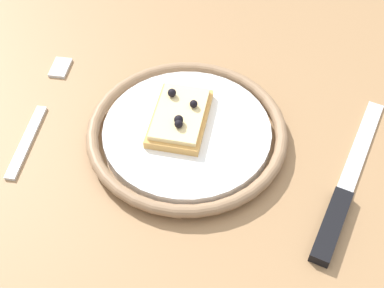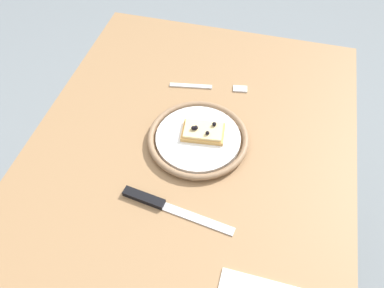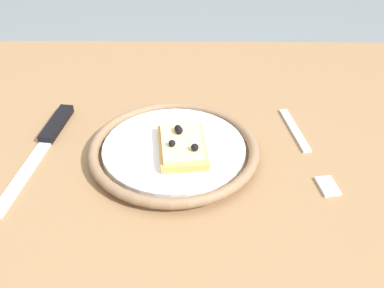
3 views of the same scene
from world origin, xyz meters
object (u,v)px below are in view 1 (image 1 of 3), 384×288
Objects in this scene: dining_table at (218,201)px; knife at (340,202)px; plate at (187,132)px; pizza_slice_near at (180,117)px; fork at (40,111)px.

knife is (0.14, -0.02, 0.10)m from dining_table.
plate is at bearing 163.77° from dining_table.
dining_table is at bearing -16.23° from plate.
plate is 0.96× the size of knife.
pizza_slice_near reaches higher than fork.
pizza_slice_near is at bearing 142.74° from plate.
pizza_slice_near is (-0.01, 0.01, 0.01)m from plate.
fork is (-0.18, -0.02, -0.01)m from plate.
pizza_slice_near reaches higher than plate.
plate is at bearing 168.31° from knife.
plate is (-0.05, 0.01, 0.10)m from dining_table.
dining_table is 0.13m from pizza_slice_near.
plate reaches higher than dining_table.
pizza_slice_near is at bearing 8.15° from fork.
plate is 0.19m from knife.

